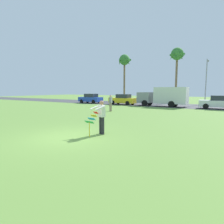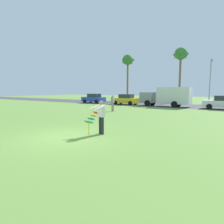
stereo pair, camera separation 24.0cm
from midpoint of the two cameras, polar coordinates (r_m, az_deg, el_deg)
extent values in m
plane|color=olive|center=(9.40, -13.18, -7.43)|extent=(120.00, 120.00, 0.00)
cube|color=#424247|center=(28.75, 19.80, 1.83)|extent=(120.00, 8.00, 0.01)
cylinder|color=#26262B|center=(9.62, -2.23, -4.19)|extent=(0.16, 0.16, 0.90)
cylinder|color=#26262B|center=(9.76, -2.85, -4.03)|extent=(0.16, 0.16, 0.90)
cube|color=silver|center=(9.58, -2.56, 0.30)|extent=(0.41, 0.32, 0.60)
sphere|color=#9E7051|center=(9.54, -2.58, 2.81)|extent=(0.22, 0.22, 0.22)
cylinder|color=silver|center=(9.24, -3.02, 1.20)|extent=(0.27, 0.58, 0.24)
cylinder|color=silver|center=(9.60, -4.53, 1.40)|extent=(0.27, 0.58, 0.24)
cube|color=red|center=(9.45, -4.31, -0.19)|extent=(0.23, 0.16, 0.12)
cube|color=yellow|center=(9.35, -4.98, -1.12)|extent=(0.33, 0.17, 0.12)
cube|color=#1E99D8|center=(9.26, -5.65, -2.06)|extent=(0.43, 0.17, 0.12)
cube|color=green|center=(9.16, -6.34, -3.03)|extent=(0.52, 0.18, 0.12)
cylinder|color=yellow|center=(9.23, -6.31, -5.24)|extent=(0.04, 0.04, 0.72)
cube|color=#2347B7|center=(32.69, -5.44, 3.86)|extent=(4.22, 1.76, 0.76)
cube|color=#282D38|center=(32.56, -5.25, 5.02)|extent=(2.04, 1.42, 0.60)
cylinder|color=black|center=(32.94, -8.08, 3.29)|extent=(0.64, 0.23, 0.64)
cylinder|color=black|center=(34.16, -6.26, 3.44)|extent=(0.64, 0.23, 0.64)
cylinder|color=black|center=(31.26, -4.53, 3.15)|extent=(0.64, 0.23, 0.64)
cylinder|color=black|center=(32.53, -2.75, 3.31)|extent=(0.64, 0.23, 0.64)
cube|color=yellow|center=(29.16, 4.33, 3.53)|extent=(4.23, 1.79, 0.76)
cube|color=#282D38|center=(29.05, 4.60, 4.82)|extent=(2.04, 1.44, 0.60)
cylinder|color=black|center=(29.17, 1.32, 2.92)|extent=(0.64, 0.23, 0.64)
cylinder|color=black|center=(30.54, 2.97, 3.08)|extent=(0.64, 0.23, 0.64)
cylinder|color=black|center=(27.84, 5.81, 2.70)|extent=(0.64, 0.23, 0.64)
cylinder|color=black|center=(29.26, 7.33, 2.88)|extent=(0.64, 0.23, 0.64)
cube|color=gray|center=(27.59, 11.07, 4.34)|extent=(1.83, 1.93, 1.50)
cube|color=silver|center=(26.35, 18.53, 4.77)|extent=(4.23, 2.06, 2.20)
cylinder|color=black|center=(26.65, 10.95, 2.65)|extent=(0.84, 0.29, 0.84)
cylinder|color=black|center=(28.35, 12.42, 2.85)|extent=(0.84, 0.29, 0.84)
cylinder|color=black|center=(25.43, 18.65, 2.22)|extent=(0.84, 0.29, 0.84)
cylinder|color=black|center=(27.20, 19.69, 2.46)|extent=(0.84, 0.29, 0.84)
cube|color=white|center=(25.56, 30.72, 2.14)|extent=(4.23, 1.79, 0.76)
cube|color=#282D38|center=(25.52, 31.15, 3.60)|extent=(2.04, 1.44, 0.60)
cylinder|color=black|center=(24.84, 27.63, 1.47)|extent=(0.64, 0.23, 0.64)
cylinder|color=black|center=(26.45, 27.91, 1.73)|extent=(0.64, 0.23, 0.64)
cylinder|color=brown|center=(38.69, 4.92, 9.33)|extent=(0.36, 0.36, 8.04)
sphere|color=#387A33|center=(39.11, 4.99, 15.52)|extent=(2.10, 2.10, 2.10)
cone|color=#387A33|center=(38.60, 6.27, 14.94)|extent=(0.44, 1.56, 1.28)
cone|color=#387A33|center=(39.69, 6.01, 14.72)|extent=(1.62, 0.90, 1.28)
cone|color=#387A33|center=(39.89, 4.37, 14.70)|extent=(1.27, 1.52, 1.28)
cone|color=#387A33|center=(38.93, 3.55, 14.90)|extent=(1.27, 1.52, 1.28)
cone|color=#387A33|center=(38.11, 4.72, 15.07)|extent=(1.62, 0.90, 1.28)
cylinder|color=brown|center=(34.97, 20.05, 9.34)|extent=(0.36, 0.36, 8.19)
sphere|color=#387A33|center=(35.46, 20.35, 16.28)|extent=(2.10, 2.10, 2.10)
cone|color=#387A33|center=(35.18, 21.88, 15.56)|extent=(0.44, 1.56, 1.28)
cone|color=#387A33|center=(36.19, 21.12, 15.33)|extent=(1.62, 0.90, 1.28)
cone|color=#387A33|center=(36.10, 19.29, 15.42)|extent=(1.27, 1.52, 1.28)
cone|color=#387A33|center=(35.03, 18.83, 15.72)|extent=(1.27, 1.52, 1.28)
cone|color=#387A33|center=(34.45, 20.46, 15.81)|extent=(1.62, 0.90, 1.28)
cylinder|color=#9E9EA3|center=(33.00, 27.76, 8.12)|extent=(0.16, 0.16, 7.00)
cylinder|color=#9E9EA3|center=(33.99, 28.21, 13.80)|extent=(0.10, 1.40, 0.10)
cube|color=#4C4C51|center=(34.62, 28.30, 13.58)|extent=(0.24, 0.44, 0.16)
cylinder|color=gray|center=(19.81, 0.42, 1.47)|extent=(0.16, 0.16, 0.90)
cylinder|color=gray|center=(19.97, 0.70, 1.51)|extent=(0.16, 0.16, 0.90)
cube|color=gray|center=(19.83, 0.56, 3.65)|extent=(0.22, 0.36, 0.60)
sphere|color=tan|center=(19.82, 0.56, 4.86)|extent=(0.22, 0.22, 0.22)
cylinder|color=gray|center=(19.63, 0.19, 3.52)|extent=(0.09, 0.09, 0.58)
cylinder|color=gray|center=(20.04, 0.93, 3.58)|extent=(0.09, 0.09, 0.58)
camera|label=1|loc=(0.12, -89.34, 0.08)|focal=30.15mm
camera|label=2|loc=(0.12, 90.66, -0.08)|focal=30.15mm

